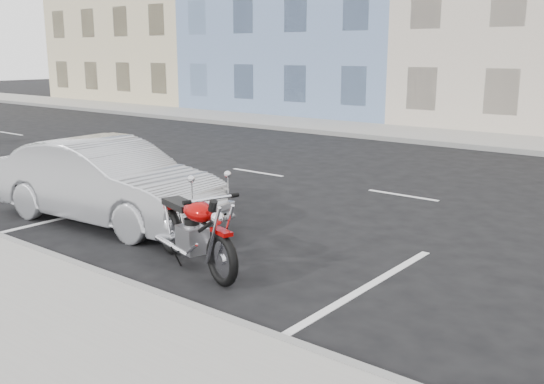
# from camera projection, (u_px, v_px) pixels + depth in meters

# --- Properties ---
(ground) EXTENTS (120.00, 120.00, 0.00)m
(ground) POSITION_uv_depth(u_px,v_px,m) (498.00, 210.00, 11.56)
(ground) COLOR black
(ground) RESTS_ON ground
(sidewalk_far) EXTENTS (80.00, 3.40, 0.15)m
(sidewalk_far) POSITION_uv_depth(u_px,v_px,m) (439.00, 136.00, 21.21)
(sidewalk_far) COLOR gray
(sidewalk_far) RESTS_ON ground
(curb_near) EXTENTS (80.00, 0.12, 0.16)m
(curb_near) POSITION_uv_depth(u_px,v_px,m) (14.00, 244.00, 9.26)
(curb_near) COLOR gray
(curb_near) RESTS_ON ground
(curb_far) EXTENTS (80.00, 0.12, 0.16)m
(curb_far) POSITION_uv_depth(u_px,v_px,m) (418.00, 142.00, 19.91)
(curb_far) COLOR gray
(curb_far) RESTS_ON ground
(bldg_far_west) EXTENTS (12.00, 12.00, 12.00)m
(bldg_far_west) POSITION_uv_depth(u_px,v_px,m) (181.00, 3.00, 38.44)
(bldg_far_west) COLOR #C7B88F
(bldg_far_west) RESTS_ON ground
(motorcycle) EXTENTS (2.19, 0.95, 1.13)m
(motorcycle) POSITION_uv_depth(u_px,v_px,m) (223.00, 248.00, 7.70)
(motorcycle) COLOR black
(motorcycle) RESTS_ON ground
(sedan_silver) EXTENTS (4.58, 1.94, 1.47)m
(sedan_silver) POSITION_uv_depth(u_px,v_px,m) (107.00, 181.00, 10.63)
(sedan_silver) COLOR #A4A6AC
(sedan_silver) RESTS_ON ground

